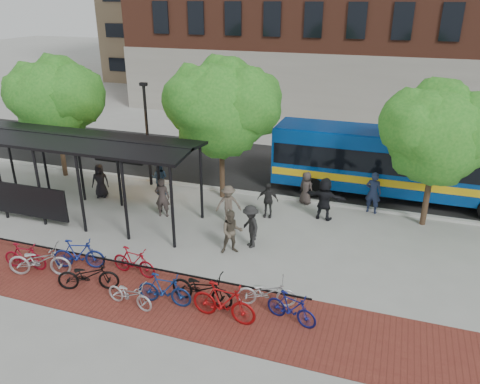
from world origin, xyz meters
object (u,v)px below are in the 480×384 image
(lamp_post_left, at_px, (147,132))
(bike_9, at_px, (224,302))
(bike_2, at_px, (39,260))
(tree_c, at_px, (440,130))
(bike_11, at_px, (291,308))
(bike_3, at_px, (78,254))
(pedestrian_4, at_px, (268,200))
(bike_10, at_px, (266,292))
(pedestrian_1, at_px, (162,197))
(bike_6, at_px, (130,294))
(bus_shelter, at_px, (74,149))
(bus, at_px, (401,161))
(bike_5, at_px, (134,262))
(bike_7, at_px, (164,289))
(bike_8, at_px, (202,288))
(bike_4, at_px, (88,275))
(pedestrian_2, at_px, (160,178))
(pedestrian_8, at_px, (232,232))
(pedestrian_3, at_px, (228,204))
(pedestrian_9, at_px, (251,226))
(tree_b, at_px, (224,104))
(pedestrian_6, at_px, (306,188))
(pedestrian_5, at_px, (325,199))
(pedestrian_0, at_px, (100,181))
(bike_1, at_px, (25,256))
(pedestrian_7, at_px, (373,193))

(lamp_post_left, relative_size, bike_9, 2.51)
(bike_2, xyz_separation_m, bike_9, (6.79, -0.22, 0.05))
(tree_c, height_order, bike_11, tree_c)
(bike_3, height_order, pedestrian_4, pedestrian_4)
(bike_10, xyz_separation_m, pedestrian_1, (-5.99, 4.70, 0.39))
(tree_c, relative_size, bike_6, 3.55)
(bus_shelter, distance_m, bike_2, 5.45)
(bus, xyz_separation_m, bike_5, (-8.32, -9.96, -1.31))
(bike_10, bearing_deg, bike_7, 93.41)
(bike_6, bearing_deg, pedestrian_1, 26.90)
(bike_8, bearing_deg, bike_4, 101.74)
(pedestrian_2, relative_size, pedestrian_4, 1.03)
(bus_shelter, distance_m, pedestrian_8, 7.72)
(bike_8, xyz_separation_m, pedestrian_2, (-5.38, 7.45, 0.26))
(pedestrian_3, relative_size, pedestrian_9, 0.97)
(tree_b, relative_size, bike_3, 3.52)
(lamp_post_left, xyz_separation_m, pedestrian_3, (5.21, -2.74, -1.92))
(bus_shelter, height_order, pedestrian_4, bus_shelter)
(bike_3, xyz_separation_m, bike_4, (1.10, -0.99, -0.03))
(bike_3, relative_size, pedestrian_6, 1.20)
(pedestrian_5, relative_size, pedestrian_8, 1.11)
(bike_9, bearing_deg, lamp_post_left, 44.28)
(pedestrian_0, relative_size, pedestrian_9, 0.96)
(bike_1, distance_m, bike_11, 9.47)
(pedestrian_0, xyz_separation_m, pedestrian_1, (3.78, -0.96, 0.06))
(bike_3, bearing_deg, tree_c, -73.33)
(bike_1, height_order, bike_7, bike_7)
(pedestrian_4, bearing_deg, bike_10, -77.25)
(bike_8, bearing_deg, bike_9, -115.84)
(pedestrian_6, bearing_deg, lamp_post_left, 29.36)
(bike_4, xyz_separation_m, bike_9, (4.70, -0.04, 0.09))
(bike_1, relative_size, bike_8, 0.78)
(bike_2, bearing_deg, pedestrian_5, -65.46)
(bike_7, height_order, pedestrian_0, pedestrian_0)
(bike_10, bearing_deg, bike_8, 91.31)
(bus, height_order, pedestrian_0, bus)
(tree_c, bearing_deg, pedestrian_7, 168.55)
(bike_10, bearing_deg, bike_2, 81.99)
(pedestrian_1, bearing_deg, bike_11, 129.46)
(tree_b, height_order, tree_c, tree_b)
(bus_shelter, relative_size, lamp_post_left, 2.07)
(pedestrian_8, bearing_deg, pedestrian_3, 86.33)
(bike_4, height_order, pedestrian_4, pedestrian_4)
(tree_b, bearing_deg, pedestrian_4, -29.88)
(pedestrian_2, bearing_deg, pedestrian_0, 17.12)
(bus_shelter, xyz_separation_m, pedestrian_9, (7.85, -0.37, -2.15))
(lamp_post_left, xyz_separation_m, bike_11, (9.22, -8.36, -2.26))
(pedestrian_6, bearing_deg, bike_10, 120.78)
(bike_4, bearing_deg, bike_7, -107.99)
(bike_1, xyz_separation_m, pedestrian_8, (6.46, 3.40, 0.36))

